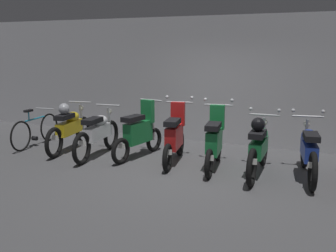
{
  "coord_description": "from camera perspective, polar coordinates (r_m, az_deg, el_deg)",
  "views": [
    {
      "loc": [
        2.52,
        -6.48,
        2.27
      ],
      "look_at": [
        -0.53,
        0.42,
        0.75
      ],
      "focal_mm": 42.03,
      "sensor_mm": 36.0,
      "label": 1
    }
  ],
  "objects": [
    {
      "name": "back_wall",
      "position": [
        9.44,
        8.34,
        6.55
      ],
      "size": [
        16.0,
        0.3,
        2.98
      ],
      "primitive_type": "cube",
      "color": "#ADADB2",
      "rests_on": "ground"
    },
    {
      "name": "motorbike_slot_6",
      "position": [
        7.29,
        19.74,
        -3.41
      ],
      "size": [
        0.61,
        1.93,
        1.15
      ],
      "color": "black",
      "rests_on": "ground"
    },
    {
      "name": "ground_plane",
      "position": [
        7.32,
        2.48,
        -6.69
      ],
      "size": [
        80.0,
        80.0,
        0.0
      ],
      "primitive_type": "plane",
      "color": "#4C4C4F"
    },
    {
      "name": "motorbike_slot_5",
      "position": [
        7.2,
        13.02,
        -2.91
      ],
      "size": [
        0.59,
        1.95,
        1.15
      ],
      "color": "black",
      "rests_on": "ground"
    },
    {
      "name": "motorbike_slot_3",
      "position": [
        7.78,
        0.97,
        -1.54
      ],
      "size": [
        0.58,
        1.67,
        1.29
      ],
      "color": "black",
      "rests_on": "ground"
    },
    {
      "name": "bicycle",
      "position": [
        9.64,
        -18.65,
        -0.63
      ],
      "size": [
        0.5,
        1.73,
        0.89
      ],
      "color": "black",
      "rests_on": "ground"
    },
    {
      "name": "motorbike_slot_0",
      "position": [
        8.98,
        -14.1,
        -0.15
      ],
      "size": [
        0.56,
        1.94,
        1.08
      ],
      "color": "black",
      "rests_on": "ground"
    },
    {
      "name": "motorbike_slot_2",
      "position": [
        8.18,
        -4.19,
        -0.95
      ],
      "size": [
        0.56,
        1.67,
        1.18
      ],
      "color": "black",
      "rests_on": "ground"
    },
    {
      "name": "motorbike_slot_4",
      "position": [
        7.45,
        6.75,
        -2.2
      ],
      "size": [
        0.58,
        1.67,
        1.29
      ],
      "color": "black",
      "rests_on": "ground"
    },
    {
      "name": "motorbike_slot_1",
      "position": [
        8.4,
        -10.16,
        -1.03
      ],
      "size": [
        0.56,
        1.95,
        1.03
      ],
      "color": "black",
      "rests_on": "ground"
    }
  ]
}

